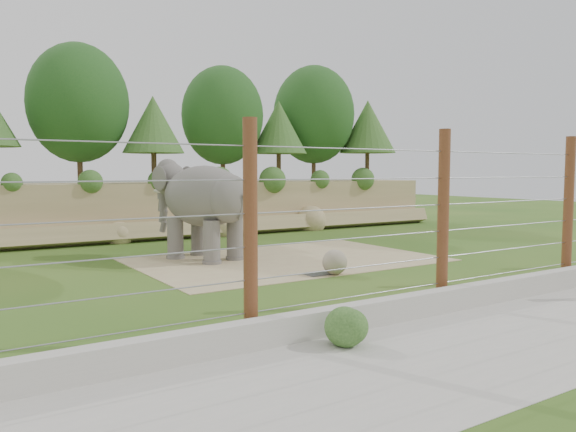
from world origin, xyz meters
TOP-DOWN VIEW (x-y plane):
  - ground at (0.00, 0.00)m, footprint 90.00×90.00m
  - back_embankment at (0.59, 12.68)m, footprint 30.00×5.52m
  - dirt_patch at (0.50, 3.00)m, footprint 10.00×7.00m
  - drain_grate at (-0.13, 0.00)m, footprint 1.00×0.60m
  - elephant at (-1.82, 4.48)m, footprint 3.07×4.56m
  - stone_ball at (0.15, -0.30)m, footprint 0.74×0.74m
  - retaining_wall at (0.00, -5.00)m, footprint 26.00×0.35m
  - walkway at (0.00, -7.00)m, footprint 26.00×4.00m
  - barrier_fence at (0.00, -4.50)m, footprint 20.26×0.26m
  - walkway_shrub at (-3.89, -5.80)m, footprint 0.77×0.77m

SIDE VIEW (x-z plane):
  - ground at x=0.00m, z-range 0.00..0.00m
  - walkway at x=0.00m, z-range 0.00..0.01m
  - dirt_patch at x=0.50m, z-range 0.00..0.02m
  - drain_grate at x=-0.13m, z-range 0.02..0.05m
  - retaining_wall at x=0.00m, z-range 0.00..0.50m
  - stone_ball at x=0.15m, z-range 0.02..0.76m
  - walkway_shrub at x=-3.89m, z-range 0.01..0.78m
  - elephant at x=-1.82m, z-range 0.00..3.40m
  - barrier_fence at x=0.00m, z-range 0.00..4.00m
  - back_embankment at x=0.59m, z-range -0.42..8.35m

